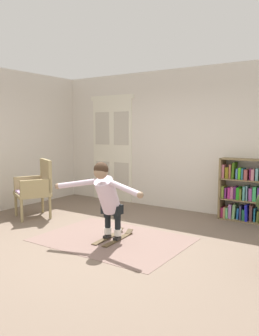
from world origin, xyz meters
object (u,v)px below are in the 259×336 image
skis_pair (114,237)px  person_skier (107,194)px  bookshelf (255,194)px  wicker_chair (36,187)px

skis_pair → person_skier: person_skier is taller
bookshelf → person_skier: (-1.53, -2.37, 0.21)m
bookshelf → wicker_chair: 4.06m
bookshelf → skis_pair: (-1.55, -2.18, -0.49)m
bookshelf → person_skier: bearing=-123.0°
person_skier → bookshelf: bearing=57.0°
wicker_chair → bookshelf: bearing=28.5°
skis_pair → person_skier: (0.01, -0.19, 0.70)m
skis_pair → person_skier: size_ratio=0.54×
wicker_chair → skis_pair: 2.11m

